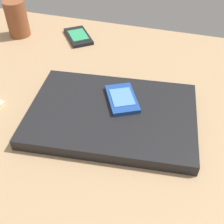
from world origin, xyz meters
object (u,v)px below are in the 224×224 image
at_px(pen_cup, 17,19).
at_px(cell_phone_on_desk, 78,36).
at_px(laptop_closed, 112,115).
at_px(cell_phone_on_laptop, 122,99).

bearing_deg(pen_cup, cell_phone_on_desk, -169.73).
distance_m(cell_phone_on_desk, pen_cup, 0.19).
distance_m(laptop_closed, cell_phone_on_laptop, 0.04).
bearing_deg(laptop_closed, pen_cup, -42.97).
height_order(laptop_closed, cell_phone_on_laptop, cell_phone_on_laptop).
relative_size(cell_phone_on_laptop, cell_phone_on_desk, 0.86).
xyz_separation_m(laptop_closed, pen_cup, (0.39, -0.28, 0.04)).
distance_m(cell_phone_on_laptop, pen_cup, 0.47).
distance_m(laptop_closed, pen_cup, 0.48).
height_order(cell_phone_on_laptop, pen_cup, pen_cup).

